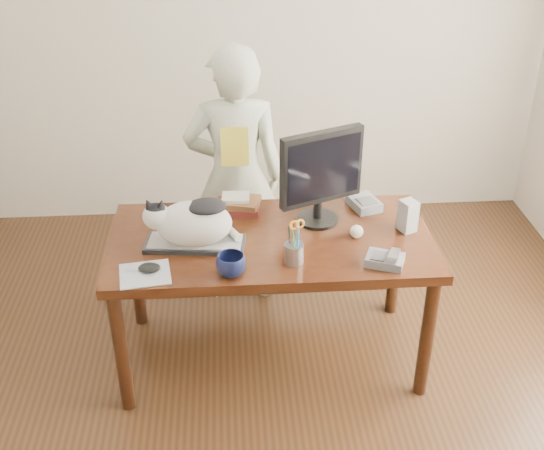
% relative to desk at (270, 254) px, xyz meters
% --- Properties ---
extents(room, '(4.50, 4.50, 4.50)m').
position_rel_desk_xyz_m(room, '(0.00, -0.68, 0.75)').
color(room, black).
rests_on(room, ground).
extents(desk, '(1.60, 0.80, 0.75)m').
position_rel_desk_xyz_m(desk, '(0.00, 0.00, 0.00)').
color(desk, black).
rests_on(desk, ground).
extents(keyboard, '(0.50, 0.24, 0.03)m').
position_rel_desk_xyz_m(keyboard, '(-0.37, -0.13, 0.16)').
color(keyboard, black).
rests_on(keyboard, desk).
extents(cat, '(0.48, 0.27, 0.27)m').
position_rel_desk_xyz_m(cat, '(-0.39, -0.13, 0.28)').
color(cat, silver).
rests_on(cat, keyboard).
extents(monitor, '(0.43, 0.28, 0.50)m').
position_rel_desk_xyz_m(monitor, '(0.26, 0.06, 0.43)').
color(monitor, black).
rests_on(monitor, desk).
extents(pen_cup, '(0.12, 0.12, 0.23)m').
position_rel_desk_xyz_m(pen_cup, '(0.09, -0.31, 0.21)').
color(pen_cup, gray).
rests_on(pen_cup, desk).
extents(mousepad, '(0.25, 0.24, 0.01)m').
position_rel_desk_xyz_m(mousepad, '(-0.60, -0.36, 0.15)').
color(mousepad, '#ABB1B8').
rests_on(mousepad, desk).
extents(mouse, '(0.11, 0.08, 0.04)m').
position_rel_desk_xyz_m(mouse, '(-0.58, -0.34, 0.17)').
color(mouse, black).
rests_on(mouse, mousepad).
extents(coffee_mug, '(0.18, 0.18, 0.10)m').
position_rel_desk_xyz_m(coffee_mug, '(-0.20, -0.39, 0.20)').
color(coffee_mug, black).
rests_on(coffee_mug, desk).
extents(phone, '(0.20, 0.18, 0.08)m').
position_rel_desk_xyz_m(phone, '(0.51, -0.35, 0.17)').
color(phone, '#5E5E63').
rests_on(phone, desk).
extents(speaker, '(0.10, 0.10, 0.16)m').
position_rel_desk_xyz_m(speaker, '(0.69, -0.06, 0.23)').
color(speaker, gray).
rests_on(speaker, desk).
extents(baseball, '(0.07, 0.07, 0.07)m').
position_rel_desk_xyz_m(baseball, '(0.42, -0.11, 0.18)').
color(baseball, white).
rests_on(baseball, desk).
extents(book_stack, '(0.25, 0.20, 0.08)m').
position_rel_desk_xyz_m(book_stack, '(-0.15, 0.21, 0.18)').
color(book_stack, '#531916').
rests_on(book_stack, desk).
extents(calculator, '(0.18, 0.21, 0.05)m').
position_rel_desk_xyz_m(calculator, '(0.52, 0.19, 0.17)').
color(calculator, '#5E5E63').
rests_on(calculator, desk).
extents(person, '(0.57, 0.38, 1.56)m').
position_rel_desk_xyz_m(person, '(-0.16, 0.53, 0.18)').
color(person, white).
rests_on(person, ground).
extents(held_book, '(0.15, 0.09, 0.21)m').
position_rel_desk_xyz_m(held_book, '(-0.16, 0.36, 0.45)').
color(held_book, gold).
rests_on(held_book, person).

